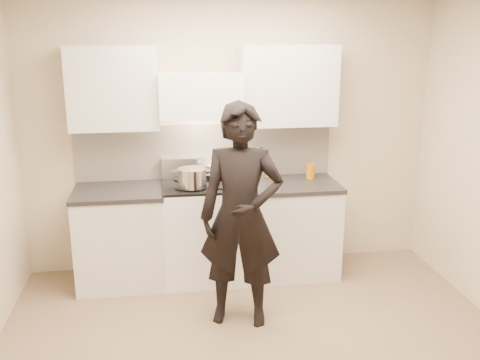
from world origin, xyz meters
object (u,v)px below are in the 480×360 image
Objects in this scene: counter_right at (289,227)px; utensil_crock at (260,168)px; wok at (217,167)px; person at (241,216)px; stove at (204,230)px.

counter_right is 0.65m from utensil_crock.
person reaches higher than wok.
wok is 0.44m from utensil_crock.
wok reaches higher than utensil_crock.
person is (-0.34, -1.05, -0.11)m from utensil_crock.
person is at bearing -108.10° from utensil_crock.
wok reaches higher than stove.
stove is at bearing -180.00° from counter_right.
wok is (-0.68, 0.14, 0.60)m from counter_right.
counter_right is 2.87× the size of utensil_crock.
person is at bearing -125.04° from counter_right.
utensil_crock is at bearing 7.45° from wok.
utensil_crock is at bearing 85.68° from person.
person is at bearing -85.11° from wok.
counter_right is at bearing 0.00° from stove.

